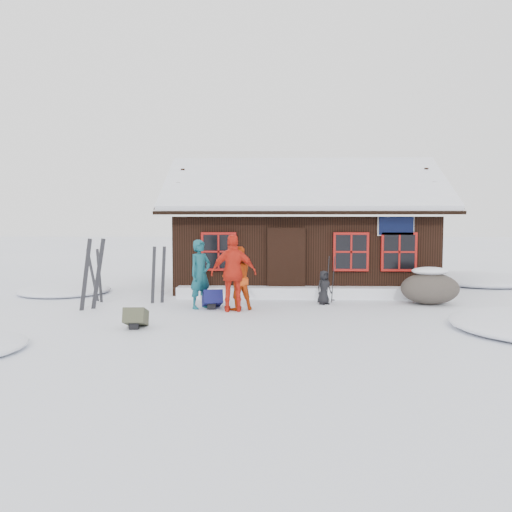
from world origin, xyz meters
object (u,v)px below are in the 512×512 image
object	(u,v)px
skier_orange_right	(234,273)
skier_orange_left	(237,278)
ski_pair_left	(92,275)
skier_crouched	(324,287)
skier_teal	(200,274)
backpack_blue	(212,302)
boulder	(430,287)
ski_poles	(330,280)
backpack_olive	(136,320)

from	to	relation	value
skier_orange_right	skier_orange_left	bearing A→B (deg)	-113.43
ski_pair_left	skier_orange_right	bearing A→B (deg)	-32.92
skier_crouched	skier_teal	bearing A→B (deg)	158.47
skier_teal	skier_orange_right	world-z (taller)	skier_orange_right
skier_orange_left	backpack_blue	xyz separation A→B (m)	(-0.67, 0.21, -0.63)
skier_orange_right	boulder	size ratio (longest dim) A/B	1.24
skier_teal	skier_orange_right	size ratio (longest dim) A/B	0.92
skier_crouched	ski_poles	world-z (taller)	ski_poles
ski_pair_left	backpack_blue	bearing A→B (deg)	-25.40
skier_orange_right	ski_poles	size ratio (longest dim) A/B	1.44
skier_orange_left	backpack_olive	distance (m)	3.04
backpack_olive	skier_orange_right	bearing A→B (deg)	43.11
boulder	skier_orange_left	bearing A→B (deg)	-168.74
skier_teal	skier_orange_left	bearing A→B (deg)	-61.13
backpack_blue	backpack_olive	world-z (taller)	backpack_blue
skier_orange_left	backpack_olive	world-z (taller)	skier_orange_left
ski_pair_left	backpack_olive	xyz separation A→B (m)	(1.72, -2.20, -0.73)
skier_crouched	backpack_blue	size ratio (longest dim) A/B	1.44
skier_teal	ski_poles	bearing A→B (deg)	-33.46
skier_teal	ski_pair_left	distance (m)	2.75
backpack_blue	backpack_olive	bearing A→B (deg)	-132.83
skier_orange_left	boulder	world-z (taller)	skier_orange_left
boulder	skier_orange_right	bearing A→B (deg)	-166.57
skier_teal	boulder	world-z (taller)	skier_teal
skier_teal	boulder	size ratio (longest dim) A/B	1.14
skier_crouched	backpack_olive	size ratio (longest dim) A/B	1.58
skier_teal	ski_pair_left	bearing A→B (deg)	135.31
boulder	ski_poles	world-z (taller)	ski_poles
skier_teal	skier_crouched	world-z (taller)	skier_teal
ski_pair_left	ski_poles	distance (m)	6.32
skier_crouched	ski_poles	xyz separation A→B (m)	(0.20, 0.25, 0.17)
skier_crouched	boulder	world-z (taller)	skier_crouched
skier_teal	backpack_blue	bearing A→B (deg)	-47.62
skier_orange_right	skier_crouched	world-z (taller)	skier_orange_right
boulder	backpack_olive	size ratio (longest dim) A/B	2.68
skier_teal	ski_poles	xyz separation A→B (m)	(3.45, 0.96, -0.26)
backpack_olive	skier_crouched	bearing A→B (deg)	33.33
skier_crouched	backpack_olive	distance (m)	5.30
skier_crouched	backpack_olive	xyz separation A→B (m)	(-4.27, -3.13, -0.30)
skier_crouched	boulder	bearing A→B (deg)	-31.94
boulder	skier_crouched	bearing A→B (deg)	-177.97
backpack_blue	backpack_olive	distance (m)	2.76
ski_pair_left	backpack_olive	world-z (taller)	ski_pair_left
ski_poles	backpack_blue	size ratio (longest dim) A/B	2.10
skier_teal	backpack_blue	distance (m)	0.77
skier_teal	skier_crouched	distance (m)	3.35
backpack_blue	boulder	bearing A→B (deg)	-6.21
skier_crouched	ski_pair_left	xyz separation A→B (m)	(-6.00, -0.92, 0.43)
skier_crouched	ski_poles	bearing A→B (deg)	16.21
skier_orange_right	backpack_olive	distance (m)	2.87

